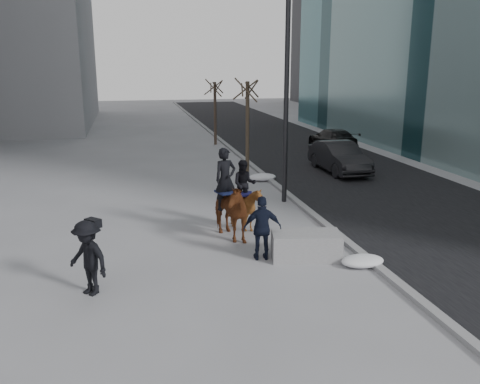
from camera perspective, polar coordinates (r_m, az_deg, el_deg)
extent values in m
plane|color=gray|center=(14.15, 1.06, -7.08)|extent=(120.00, 120.00, 0.00)
cube|color=black|center=(25.47, 11.17, 2.40)|extent=(8.00, 90.00, 0.01)
cube|color=gray|center=(24.15, 2.43, 2.14)|extent=(0.25, 90.00, 0.12)
cube|color=gray|center=(13.90, 7.41, -5.99)|extent=(1.97, 1.25, 0.73)
imported|color=black|center=(24.97, 11.07, 3.87)|extent=(1.61, 4.47, 1.47)
imported|color=black|center=(31.53, 10.36, 5.89)|extent=(1.84, 4.43, 1.28)
imported|color=#512010|center=(15.19, -1.53, -2.01)|extent=(1.55, 2.30, 1.78)
imported|color=black|center=(15.10, -1.66, 1.45)|extent=(0.78, 0.63, 1.87)
cube|color=#0E1434|center=(15.19, -1.65, 0.01)|extent=(0.63, 0.68, 0.06)
imported|color=#4D250F|center=(15.96, 0.58, -1.80)|extent=(1.46, 1.57, 1.46)
imported|color=black|center=(15.91, 0.46, 0.90)|extent=(0.86, 0.74, 1.52)
cube|color=#11103A|center=(15.99, 0.46, -0.22)|extent=(0.60, 0.66, 0.06)
imported|color=black|center=(13.59, 2.53, -4.08)|extent=(1.07, 0.54, 1.75)
cylinder|color=#C76C0B|center=(14.00, 1.76, -2.34)|extent=(0.04, 0.18, 0.07)
imported|color=black|center=(12.08, -16.70, -7.12)|extent=(1.26, 1.27, 1.75)
cube|color=black|center=(12.06, -16.17, -3.37)|extent=(0.41, 0.41, 0.20)
cylinder|color=black|center=(18.82, 5.26, 12.27)|extent=(0.18, 0.18, 9.00)
ellipsoid|color=silver|center=(22.84, 2.53, 1.69)|extent=(1.25, 0.79, 0.32)
ellipsoid|color=silver|center=(13.74, 13.60, -7.53)|extent=(1.15, 0.73, 0.29)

